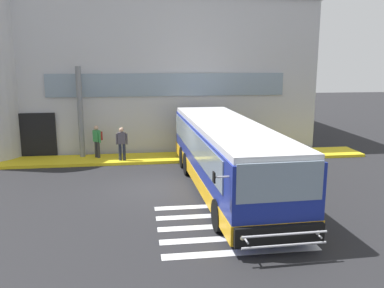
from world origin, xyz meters
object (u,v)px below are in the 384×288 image
(entry_support_column, at_px, (80,112))
(bus_main_foreground, at_px, (227,158))
(passenger_by_doorway, at_px, (122,142))
(safety_bollard_yellow, at_px, (194,155))
(passenger_near_column, at_px, (97,139))

(entry_support_column, xyz_separation_m, bus_main_foreground, (6.31, -6.10, -1.14))
(passenger_by_doorway, bearing_deg, safety_bollard_yellow, -10.44)
(entry_support_column, distance_m, safety_bollard_yellow, 6.24)
(bus_main_foreground, height_order, passenger_near_column, bus_main_foreground)
(passenger_near_column, relative_size, safety_bollard_yellow, 1.86)
(passenger_near_column, height_order, passenger_by_doorway, same)
(passenger_by_doorway, height_order, safety_bollard_yellow, passenger_by_doorway)
(passenger_near_column, xyz_separation_m, passenger_by_doorway, (1.26, -0.80, -0.03))
(bus_main_foreground, bearing_deg, passenger_near_column, 133.69)
(entry_support_column, height_order, safety_bollard_yellow, entry_support_column)
(bus_main_foreground, relative_size, passenger_by_doorway, 7.06)
(bus_main_foreground, height_order, safety_bollard_yellow, bus_main_foreground)
(entry_support_column, bearing_deg, passenger_near_column, -22.90)
(entry_support_column, distance_m, passenger_by_doorway, 2.76)
(entry_support_column, xyz_separation_m, safety_bollard_yellow, (5.62, -1.80, -2.03))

